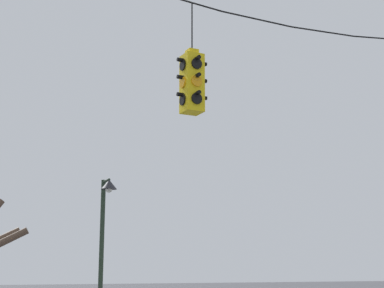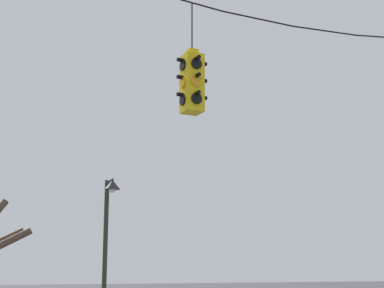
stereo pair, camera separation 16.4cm
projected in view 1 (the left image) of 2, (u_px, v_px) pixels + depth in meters
The scene contains 3 objects.
span_wire at pixel (258, 10), 11.40m from camera, with size 11.20×0.03×0.63m.
traffic_light_near_left_pole at pixel (192, 83), 10.42m from camera, with size 0.58×0.58×2.07m.
street_lamp at pixel (104, 236), 15.01m from camera, with size 0.41×0.71×4.77m.
Camera 1 is at (-5.89, -8.77, 2.43)m, focal length 55.00 mm.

